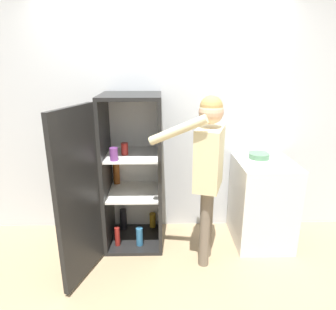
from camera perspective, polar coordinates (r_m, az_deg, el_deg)
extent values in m
plane|color=tan|center=(2.93, -0.52, -22.48)|extent=(12.00, 12.00, 0.00)
cube|color=silver|center=(3.28, -0.85, 6.83)|extent=(7.00, 0.06, 2.55)
cube|color=black|center=(3.44, -6.18, -15.44)|extent=(0.58, 0.60, 0.04)
cube|color=black|center=(2.91, -7.19, 11.11)|extent=(0.58, 0.60, 0.04)
cube|color=white|center=(3.35, -6.23, -1.59)|extent=(0.58, 0.03, 1.51)
cube|color=black|center=(3.13, -11.67, -3.29)|extent=(0.03, 0.60, 1.51)
cube|color=black|center=(3.08, -1.53, -3.27)|extent=(0.04, 0.60, 1.51)
cube|color=white|center=(3.18, -6.51, -7.04)|extent=(0.51, 0.53, 0.02)
cube|color=white|center=(3.03, -6.77, 0.07)|extent=(0.51, 0.53, 0.02)
cube|color=black|center=(2.65, -16.68, -7.62)|extent=(0.24, 0.57, 1.51)
cylinder|color=#723884|center=(2.82, -10.29, 0.17)|extent=(0.08, 0.08, 0.12)
cylinder|color=#9E4C19|center=(3.35, -9.79, -3.42)|extent=(0.07, 0.07, 0.24)
cylinder|color=maroon|center=(2.98, -8.26, 1.16)|extent=(0.07, 0.07, 0.12)
cylinder|color=teal|center=(3.25, -5.45, -15.18)|extent=(0.07, 0.07, 0.20)
cylinder|color=black|center=(3.53, -8.49, -11.99)|extent=(0.07, 0.07, 0.24)
cylinder|color=maroon|center=(3.27, -9.62, -15.03)|extent=(0.05, 0.05, 0.21)
cylinder|color=#B78C1E|center=(3.55, -2.95, -12.29)|extent=(0.07, 0.07, 0.17)
cylinder|color=#726656|center=(2.89, 7.01, -13.72)|extent=(0.10, 0.10, 0.78)
cylinder|color=#726656|center=(3.02, 7.56, -12.24)|extent=(0.10, 0.10, 0.78)
cube|color=beige|center=(2.68, 7.83, -0.60)|extent=(0.32, 0.43, 0.55)
sphere|color=#DBAD89|center=(2.59, 8.22, 8.20)|extent=(0.21, 0.21, 0.21)
sphere|color=#AD894C|center=(2.58, 8.25, 9.02)|extent=(0.20, 0.20, 0.20)
cylinder|color=beige|center=(2.45, 1.85, 4.72)|extent=(0.50, 0.23, 0.29)
cylinder|color=beige|center=(2.89, 8.53, 0.13)|extent=(0.08, 0.08, 0.52)
cube|color=white|center=(3.36, 17.44, -8.53)|extent=(0.57, 0.65, 0.90)
cylinder|color=#517F5B|center=(3.27, 16.95, -0.16)|extent=(0.21, 0.21, 0.05)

